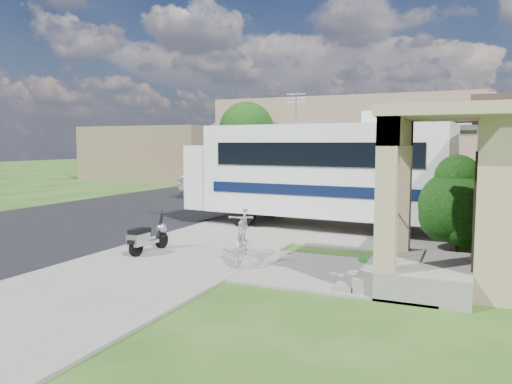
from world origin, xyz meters
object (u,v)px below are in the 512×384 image
at_px(van, 277,171).
at_px(garden_hose, 368,264).
at_px(pickup_truck, 232,180).
at_px(shrub, 459,204).
at_px(motorhome, 317,170).
at_px(bicycle, 243,238).
at_px(scooter, 147,238).

relative_size(van, garden_hose, 14.28).
height_order(pickup_truck, garden_hose, pickup_truck).
bearing_deg(van, shrub, -62.43).
relative_size(motorhome, van, 1.39).
bearing_deg(bicycle, garden_hose, -5.47).
distance_m(scooter, garden_hose, 5.34).
bearing_deg(motorhome, pickup_truck, 135.29).
xyz_separation_m(scooter, bicycle, (2.51, 0.24, 0.13)).
bearing_deg(van, motorhome, -70.18).
bearing_deg(pickup_truck, garden_hose, 138.89).
distance_m(shrub, pickup_truck, 15.41).
bearing_deg(motorhome, shrub, -25.68).
bearing_deg(shrub, bicycle, -146.71).
relative_size(bicycle, garden_hose, 4.38).
relative_size(bicycle, pickup_truck, 0.32).
height_order(shrub, van, shrub).
bearing_deg(pickup_truck, bicycle, 129.02).
bearing_deg(bicycle, pickup_truck, 99.19).
bearing_deg(motorhome, bicycle, -87.86).
bearing_deg(pickup_truck, van, -75.72).
bearing_deg(motorhome, van, 119.31).
xyz_separation_m(shrub, van, (-11.74, 17.80, -0.36)).
relative_size(motorhome, scooter, 5.86).
height_order(motorhome, bicycle, motorhome).
relative_size(pickup_truck, van, 0.95).
xyz_separation_m(motorhome, pickup_truck, (-7.03, 7.91, -1.05)).
relative_size(pickup_truck, garden_hose, 13.55).
bearing_deg(scooter, shrub, 25.90).
distance_m(shrub, scooter, 7.75).
distance_m(motorhome, pickup_truck, 10.64).
xyz_separation_m(shrub, pickup_truck, (-11.40, 10.36, -0.44)).
bearing_deg(garden_hose, shrub, 53.16).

